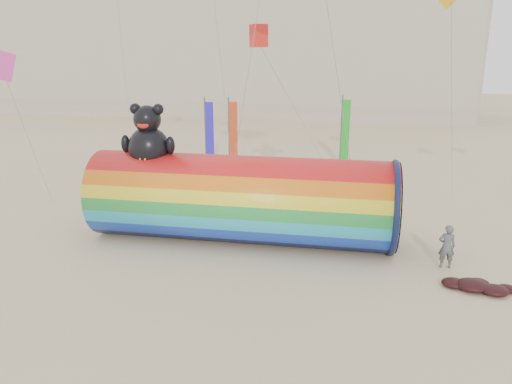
% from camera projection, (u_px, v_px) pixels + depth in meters
% --- Properties ---
extents(ground, '(160.00, 160.00, 0.00)m').
position_uv_depth(ground, '(238.00, 255.00, 21.12)').
color(ground, '#CCB58C').
rests_on(ground, ground).
extents(hotel_building, '(60.40, 15.40, 20.60)m').
position_uv_depth(hotel_building, '(224.00, 31.00, 63.64)').
color(hotel_building, '#B7AD99').
rests_on(hotel_building, ground).
extents(windsock_assembly, '(13.45, 4.10, 6.20)m').
position_uv_depth(windsock_assembly, '(241.00, 197.00, 22.25)').
color(windsock_assembly, red).
rests_on(windsock_assembly, ground).
extents(kite_handler, '(0.67, 0.46, 1.80)m').
position_uv_depth(kite_handler, '(447.00, 246.00, 19.75)').
color(kite_handler, '#4E5154').
rests_on(kite_handler, ground).
extents(fabric_bundle, '(2.62, 1.35, 0.41)m').
position_uv_depth(fabric_bundle, '(478.00, 286.00, 18.06)').
color(fabric_bundle, '#330909').
rests_on(fabric_bundle, ground).
extents(festival_banners, '(9.74, 3.40, 5.20)m').
position_uv_depth(festival_banners, '(263.00, 134.00, 34.61)').
color(festival_banners, '#59595E').
rests_on(festival_banners, ground).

